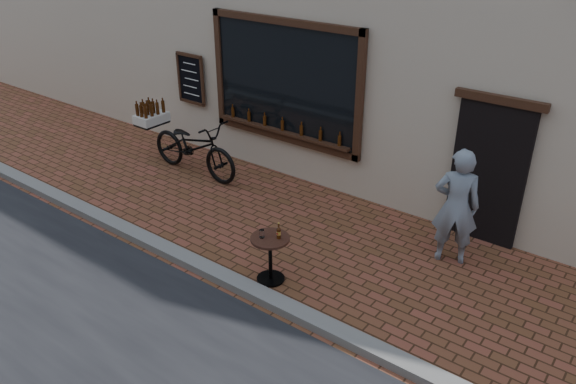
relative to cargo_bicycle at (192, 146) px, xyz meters
The scene contains 5 objects.
ground 4.23m from the cargo_bicycle, 36.14° to the right, with size 90.00×90.00×0.00m, color brown.
kerb 4.11m from the cargo_bicycle, 33.87° to the right, with size 90.00×0.25×0.12m, color slate.
cargo_bicycle is the anchor object (origin of this frame).
bistro_table 3.86m from the cargo_bicycle, 28.71° to the right, with size 0.54×0.54×0.92m.
pedestrian 5.18m from the cargo_bicycle, ahead, with size 0.64×0.42×1.77m, color gray.
Camera 1 is at (4.05, -4.38, 4.69)m, focal length 35.00 mm.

